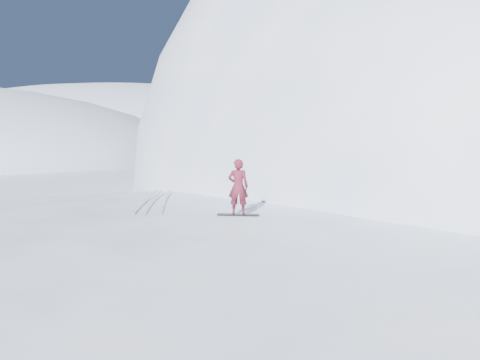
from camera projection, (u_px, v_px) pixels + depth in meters
The scene contains 9 objects.
ground at pixel (163, 302), 13.31m from camera, with size 400.00×400.00×0.00m, color white.
near_ridge at pixel (208, 271), 16.22m from camera, with size 36.00×28.00×4.80m, color white.
summit_peak at pixel (480, 190), 37.68m from camera, with size 60.00×56.00×56.00m, color white.
peak_shoulder at pixel (356, 200), 32.50m from camera, with size 28.00×24.00×18.00m, color white.
far_ridge_c at pixel (119, 147), 124.84m from camera, with size 140.00×90.00×36.00m, color white.
wind_bumps at pixel (162, 278), 15.45m from camera, with size 16.00×14.40×1.00m.
snowboard at pixel (238, 214), 14.86m from camera, with size 1.46×0.27×0.02m, color black.
snowboarder at pixel (238, 187), 14.74m from camera, with size 0.70×0.46×1.93m, color maroon.
board_tracks at pixel (156, 200), 17.90m from camera, with size 1.78×5.96×0.04m.
Camera 1 is at (3.20, -12.58, 5.37)m, focal length 32.00 mm.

